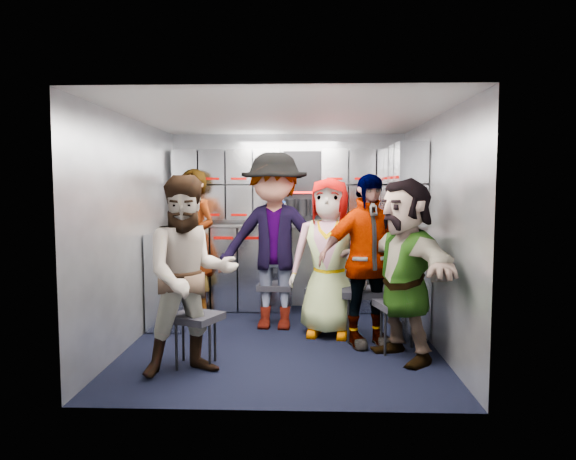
{
  "coord_description": "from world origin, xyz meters",
  "views": [
    {
      "loc": [
        0.22,
        -4.74,
        1.46
      ],
      "look_at": [
        0.04,
        0.35,
        1.04
      ],
      "focal_mm": 32.0,
      "sensor_mm": 36.0,
      "label": 1
    }
  ],
  "objects_px": {
    "attendant_arc_b": "(274,241)",
    "attendant_arc_c": "(329,257)",
    "jump_seat_mid_right": "(364,295)",
    "jump_seat_mid_left": "(275,288)",
    "attendant_arc_d": "(366,260)",
    "attendant_arc_a": "(190,276)",
    "jump_seat_near_right": "(399,308)",
    "attendant_standing": "(193,243)",
    "jump_seat_center": "(328,292)",
    "attendant_arc_e": "(404,269)",
    "jump_seat_near_left": "(196,320)"
  },
  "relations": [
    {
      "from": "jump_seat_near_right",
      "to": "attendant_arc_c",
      "type": "xyz_separation_m",
      "value": [
        -0.6,
        0.5,
        0.38
      ]
    },
    {
      "from": "attendant_arc_a",
      "to": "attendant_arc_d",
      "type": "bearing_deg",
      "value": 5.14
    },
    {
      "from": "attendant_standing",
      "to": "jump_seat_center",
      "type": "bearing_deg",
      "value": 13.8
    },
    {
      "from": "jump_seat_center",
      "to": "attendant_arc_e",
      "type": "relative_size",
      "value": 0.31
    },
    {
      "from": "jump_seat_center",
      "to": "attendant_standing",
      "type": "distance_m",
      "value": 1.64
    },
    {
      "from": "jump_seat_mid_right",
      "to": "attendant_arc_d",
      "type": "bearing_deg",
      "value": -90.0
    },
    {
      "from": "attendant_arc_b",
      "to": "attendant_arc_c",
      "type": "bearing_deg",
      "value": -18.92
    },
    {
      "from": "attendant_arc_a",
      "to": "jump_seat_near_left",
      "type": "bearing_deg",
      "value": 66.76
    },
    {
      "from": "jump_seat_near_left",
      "to": "attendant_arc_b",
      "type": "distance_m",
      "value": 1.4
    },
    {
      "from": "attendant_arc_c",
      "to": "attendant_arc_d",
      "type": "bearing_deg",
      "value": -34.29
    },
    {
      "from": "attendant_arc_d",
      "to": "attendant_arc_c",
      "type": "bearing_deg",
      "value": 118.01
    },
    {
      "from": "jump_seat_mid_right",
      "to": "attendant_arc_e",
      "type": "height_order",
      "value": "attendant_arc_e"
    },
    {
      "from": "jump_seat_mid_right",
      "to": "attendant_arc_a",
      "type": "distance_m",
      "value": 1.77
    },
    {
      "from": "jump_seat_mid_left",
      "to": "attendant_arc_b",
      "type": "height_order",
      "value": "attendant_arc_b"
    },
    {
      "from": "attendant_arc_a",
      "to": "attendant_arc_b",
      "type": "bearing_deg",
      "value": 43.88
    },
    {
      "from": "attendant_arc_d",
      "to": "attendant_arc_a",
      "type": "bearing_deg",
      "value": -169.11
    },
    {
      "from": "jump_seat_mid_left",
      "to": "attendant_arc_c",
      "type": "bearing_deg",
      "value": -37.26
    },
    {
      "from": "jump_seat_near_left",
      "to": "attendant_arc_a",
      "type": "xyz_separation_m",
      "value": [
        0.0,
        -0.18,
        0.39
      ]
    },
    {
      "from": "jump_seat_near_right",
      "to": "attendant_arc_c",
      "type": "relative_size",
      "value": 0.29
    },
    {
      "from": "jump_seat_mid_left",
      "to": "attendant_arc_a",
      "type": "xyz_separation_m",
      "value": [
        -0.57,
        -1.53,
        0.4
      ]
    },
    {
      "from": "jump_seat_near_left",
      "to": "attendant_arc_b",
      "type": "height_order",
      "value": "attendant_arc_b"
    },
    {
      "from": "attendant_standing",
      "to": "attendant_arc_a",
      "type": "bearing_deg",
      "value": -45.54
    },
    {
      "from": "attendant_arc_b",
      "to": "attendant_arc_e",
      "type": "xyz_separation_m",
      "value": [
        1.16,
        -0.93,
        -0.14
      ]
    },
    {
      "from": "jump_seat_center",
      "to": "attendant_arc_b",
      "type": "relative_size",
      "value": 0.27
    },
    {
      "from": "attendant_standing",
      "to": "attendant_arc_c",
      "type": "height_order",
      "value": "attendant_standing"
    },
    {
      "from": "attendant_standing",
      "to": "attendant_arc_a",
      "type": "distance_m",
      "value": 1.84
    },
    {
      "from": "attendant_standing",
      "to": "attendant_arc_e",
      "type": "xyz_separation_m",
      "value": [
        2.1,
        -1.38,
        -0.06
      ]
    },
    {
      "from": "jump_seat_near_left",
      "to": "jump_seat_near_right",
      "type": "xyz_separation_m",
      "value": [
        1.73,
        0.42,
        0.01
      ]
    },
    {
      "from": "attendant_standing",
      "to": "attendant_arc_e",
      "type": "height_order",
      "value": "attendant_standing"
    },
    {
      "from": "jump_seat_mid_left",
      "to": "attendant_arc_d",
      "type": "relative_size",
      "value": 0.27
    },
    {
      "from": "jump_seat_near_left",
      "to": "attendant_arc_b",
      "type": "bearing_deg",
      "value": 64.02
    },
    {
      "from": "jump_seat_mid_left",
      "to": "attendant_standing",
      "type": "xyz_separation_m",
      "value": [
        -0.94,
        0.27,
        0.45
      ]
    },
    {
      "from": "attendant_standing",
      "to": "attendant_arc_d",
      "type": "bearing_deg",
      "value": 3.62
    },
    {
      "from": "jump_seat_mid_left",
      "to": "attendant_arc_e",
      "type": "xyz_separation_m",
      "value": [
        1.16,
        -1.11,
        0.39
      ]
    },
    {
      "from": "jump_seat_mid_left",
      "to": "attendant_standing",
      "type": "height_order",
      "value": "attendant_standing"
    },
    {
      "from": "jump_seat_near_left",
      "to": "jump_seat_center",
      "type": "xyz_separation_m",
      "value": [
        1.12,
        1.11,
        0.01
      ]
    },
    {
      "from": "attendant_arc_a",
      "to": "attendant_arc_c",
      "type": "bearing_deg",
      "value": 21.34
    },
    {
      "from": "jump_seat_mid_left",
      "to": "jump_seat_mid_right",
      "type": "relative_size",
      "value": 0.87
    },
    {
      "from": "jump_seat_mid_right",
      "to": "jump_seat_mid_left",
      "type": "bearing_deg",
      "value": 147.41
    },
    {
      "from": "attendant_arc_b",
      "to": "attendant_arc_d",
      "type": "relative_size",
      "value": 1.15
    },
    {
      "from": "jump_seat_near_left",
      "to": "jump_seat_mid_right",
      "type": "xyz_separation_m",
      "value": [
        1.45,
        0.78,
        0.05
      ]
    },
    {
      "from": "jump_seat_mid_right",
      "to": "attendant_standing",
      "type": "relative_size",
      "value": 0.3
    },
    {
      "from": "jump_seat_center",
      "to": "jump_seat_near_right",
      "type": "height_order",
      "value": "jump_seat_near_right"
    },
    {
      "from": "attendant_arc_b",
      "to": "attendant_arc_c",
      "type": "distance_m",
      "value": 0.62
    },
    {
      "from": "attendant_arc_e",
      "to": "attendant_standing",
      "type": "bearing_deg",
      "value": -151.41
    },
    {
      "from": "jump_seat_near_left",
      "to": "attendant_arc_a",
      "type": "bearing_deg",
      "value": -90.0
    },
    {
      "from": "jump_seat_mid_right",
      "to": "attendant_arc_c",
      "type": "bearing_deg",
      "value": 156.53
    },
    {
      "from": "jump_seat_mid_left",
      "to": "attendant_arc_e",
      "type": "distance_m",
      "value": 1.65
    },
    {
      "from": "jump_seat_mid_right",
      "to": "jump_seat_near_right",
      "type": "distance_m",
      "value": 0.46
    },
    {
      "from": "attendant_arc_c",
      "to": "jump_seat_mid_left",
      "type": "bearing_deg",
      "value": 152.94
    }
  ]
}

